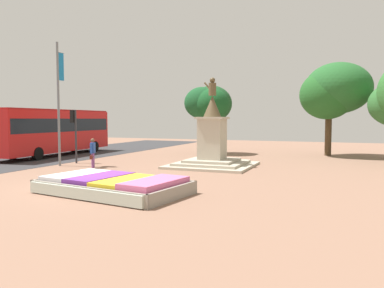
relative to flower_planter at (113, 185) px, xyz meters
The scene contains 9 objects.
ground_plane 1.93m from the flower_planter, 159.28° to the left, with size 70.65×70.65×0.00m, color #8C6651.
flower_planter is the anchor object (origin of this frame).
statue_monument 9.06m from the flower_planter, 84.11° to the left, with size 4.72×4.72×5.21m.
traffic_light_mid_block 10.81m from the flower_planter, 136.47° to the left, with size 0.41×0.29×3.36m.
banner_pole 10.26m from the flower_planter, 142.37° to the left, with size 0.14×0.61×7.30m.
city_bus 16.46m from the flower_planter, 138.94° to the left, with size 2.97×11.55×3.51m.
pedestrian_with_handbag 7.89m from the flower_planter, 131.83° to the left, with size 0.38×0.70×1.69m.
park_tree_far_left 17.10m from the flower_planter, 96.61° to the left, with size 3.75×3.53×5.48m.
park_tree_behind_statue 20.13m from the flower_planter, 67.90° to the left, with size 5.18×5.12×7.00m.
Camera 1 is at (9.73, -12.52, 2.80)m, focal length 35.00 mm.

